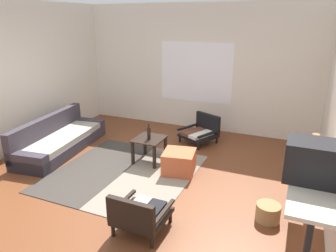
{
  "coord_description": "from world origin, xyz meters",
  "views": [
    {
      "loc": [
        2.13,
        -3.46,
        2.35
      ],
      "look_at": [
        0.27,
        0.85,
        0.74
      ],
      "focal_mm": 33.28,
      "sensor_mm": 36.0,
      "label": 1
    }
  ],
  "objects_px": {
    "couch": "(59,140)",
    "crt_television": "(315,161)",
    "ottoman_orange": "(179,162)",
    "console_shelf": "(311,181)",
    "wicker_basket": "(268,212)",
    "glass_bottle": "(149,133)",
    "coffee_table": "(149,144)",
    "armchair_striped_foreground": "(139,214)",
    "armchair_by_window": "(201,131)",
    "clay_vase": "(313,152)"
  },
  "relations": [
    {
      "from": "couch",
      "to": "crt_television",
      "type": "relative_size",
      "value": 3.93
    },
    {
      "from": "armchair_by_window",
      "to": "clay_vase",
      "type": "relative_size",
      "value": 2.48
    },
    {
      "from": "armchair_by_window",
      "to": "clay_vase",
      "type": "xyz_separation_m",
      "value": [
        1.95,
        -2.14,
        0.73
      ]
    },
    {
      "from": "ottoman_orange",
      "to": "glass_bottle",
      "type": "height_order",
      "value": "glass_bottle"
    },
    {
      "from": "glass_bottle",
      "to": "armchair_by_window",
      "type": "bearing_deg",
      "value": 67.77
    },
    {
      "from": "couch",
      "to": "console_shelf",
      "type": "height_order",
      "value": "console_shelf"
    },
    {
      "from": "coffee_table",
      "to": "ottoman_orange",
      "type": "bearing_deg",
      "value": -15.96
    },
    {
      "from": "wicker_basket",
      "to": "ottoman_orange",
      "type": "bearing_deg",
      "value": 152.7
    },
    {
      "from": "coffee_table",
      "to": "clay_vase",
      "type": "relative_size",
      "value": 1.63
    },
    {
      "from": "clay_vase",
      "to": "wicker_basket",
      "type": "xyz_separation_m",
      "value": [
        -0.39,
        -0.05,
        -0.85
      ]
    },
    {
      "from": "armchair_by_window",
      "to": "wicker_basket",
      "type": "bearing_deg",
      "value": -54.57
    },
    {
      "from": "armchair_by_window",
      "to": "ottoman_orange",
      "type": "height_order",
      "value": "armchair_by_window"
    },
    {
      "from": "couch",
      "to": "coffee_table",
      "type": "height_order",
      "value": "couch"
    },
    {
      "from": "coffee_table",
      "to": "armchair_by_window",
      "type": "distance_m",
      "value": 1.36
    },
    {
      "from": "console_shelf",
      "to": "wicker_basket",
      "type": "bearing_deg",
      "value": 147.5
    },
    {
      "from": "crt_television",
      "to": "wicker_basket",
      "type": "relative_size",
      "value": 1.85
    },
    {
      "from": "armchair_striped_foreground",
      "to": "armchair_by_window",
      "type": "bearing_deg",
      "value": 94.08
    },
    {
      "from": "coffee_table",
      "to": "crt_television",
      "type": "distance_m",
      "value": 2.92
    },
    {
      "from": "couch",
      "to": "armchair_by_window",
      "type": "height_order",
      "value": "couch"
    },
    {
      "from": "couch",
      "to": "console_shelf",
      "type": "xyz_separation_m",
      "value": [
        4.27,
        -0.96,
        0.56
      ]
    },
    {
      "from": "armchair_by_window",
      "to": "console_shelf",
      "type": "xyz_separation_m",
      "value": [
        1.95,
        -2.43,
        0.53
      ]
    },
    {
      "from": "glass_bottle",
      "to": "console_shelf",
      "type": "bearing_deg",
      "value": -24.94
    },
    {
      "from": "glass_bottle",
      "to": "crt_television",
      "type": "bearing_deg",
      "value": -28.0
    },
    {
      "from": "console_shelf",
      "to": "wicker_basket",
      "type": "distance_m",
      "value": 0.8
    },
    {
      "from": "couch",
      "to": "wicker_basket",
      "type": "height_order",
      "value": "couch"
    },
    {
      "from": "crt_television",
      "to": "clay_vase",
      "type": "distance_m",
      "value": 0.47
    },
    {
      "from": "coffee_table",
      "to": "couch",
      "type": "bearing_deg",
      "value": -172.69
    },
    {
      "from": "couch",
      "to": "coffee_table",
      "type": "bearing_deg",
      "value": 7.31
    },
    {
      "from": "console_shelf",
      "to": "clay_vase",
      "type": "relative_size",
      "value": 5.41
    },
    {
      "from": "wicker_basket",
      "to": "couch",
      "type": "bearing_deg",
      "value": 169.64
    },
    {
      "from": "ottoman_orange",
      "to": "console_shelf",
      "type": "relative_size",
      "value": 0.28
    },
    {
      "from": "crt_television",
      "to": "clay_vase",
      "type": "height_order",
      "value": "crt_television"
    },
    {
      "from": "crt_television",
      "to": "coffee_table",
      "type": "bearing_deg",
      "value": 151.46
    },
    {
      "from": "crt_television",
      "to": "glass_bottle",
      "type": "relative_size",
      "value": 2.02
    },
    {
      "from": "couch",
      "to": "coffee_table",
      "type": "xyz_separation_m",
      "value": [
        1.78,
        0.23,
        0.13
      ]
    },
    {
      "from": "couch",
      "to": "ottoman_orange",
      "type": "distance_m",
      "value": 2.41
    },
    {
      "from": "ottoman_orange",
      "to": "clay_vase",
      "type": "distance_m",
      "value": 2.14
    },
    {
      "from": "coffee_table",
      "to": "armchair_striped_foreground",
      "type": "xyz_separation_m",
      "value": [
        0.76,
        -1.77,
        -0.09
      ]
    },
    {
      "from": "couch",
      "to": "armchair_striped_foreground",
      "type": "height_order",
      "value": "couch"
    },
    {
      "from": "coffee_table",
      "to": "glass_bottle",
      "type": "relative_size",
      "value": 1.95
    },
    {
      "from": "glass_bottle",
      "to": "clay_vase",
      "type": "bearing_deg",
      "value": -19.02
    },
    {
      "from": "armchair_striped_foreground",
      "to": "wicker_basket",
      "type": "relative_size",
      "value": 1.99
    },
    {
      "from": "coffee_table",
      "to": "armchair_striped_foreground",
      "type": "bearing_deg",
      "value": -66.85
    },
    {
      "from": "armchair_by_window",
      "to": "ottoman_orange",
      "type": "xyz_separation_m",
      "value": [
        0.08,
        -1.42,
        -0.05
      ]
    },
    {
      "from": "glass_bottle",
      "to": "armchair_striped_foreground",
      "type": "bearing_deg",
      "value": -66.82
    },
    {
      "from": "armchair_striped_foreground",
      "to": "glass_bottle",
      "type": "relative_size",
      "value": 2.17
    },
    {
      "from": "couch",
      "to": "armchair_by_window",
      "type": "relative_size",
      "value": 2.66
    },
    {
      "from": "console_shelf",
      "to": "clay_vase",
      "type": "height_order",
      "value": "clay_vase"
    },
    {
      "from": "ottoman_orange",
      "to": "crt_television",
      "type": "distance_m",
      "value": 2.37
    },
    {
      "from": "couch",
      "to": "crt_television",
      "type": "height_order",
      "value": "crt_television"
    }
  ]
}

